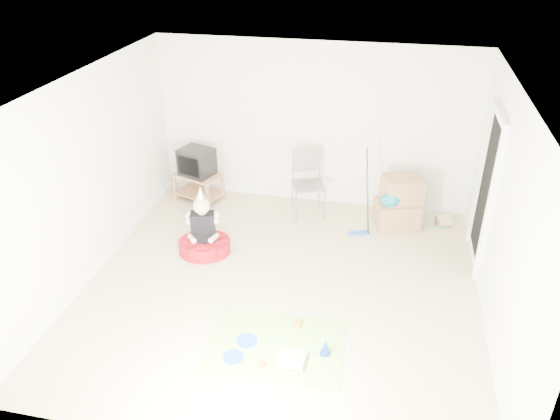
% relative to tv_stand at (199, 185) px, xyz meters
% --- Properties ---
extents(ground, '(5.00, 5.00, 0.00)m').
position_rel_tv_stand_xyz_m(ground, '(1.83, -2.08, -0.28)').
color(ground, beige).
rests_on(ground, ground).
extents(doorway_recess, '(0.02, 0.90, 2.05)m').
position_rel_tv_stand_xyz_m(doorway_recess, '(4.31, -0.88, 0.75)').
color(doorway_recess, black).
rests_on(doorway_recess, ground).
extents(tv_stand, '(0.86, 0.69, 0.46)m').
position_rel_tv_stand_xyz_m(tv_stand, '(0.00, 0.00, 0.00)').
color(tv_stand, '#A36C4A').
rests_on(tv_stand, ground).
extents(crt_tv, '(0.62, 0.56, 0.44)m').
position_rel_tv_stand_xyz_m(crt_tv, '(-0.00, 0.00, 0.41)').
color(crt_tv, black).
rests_on(crt_tv, tv_stand).
extents(folding_chair, '(0.60, 0.59, 1.05)m').
position_rel_tv_stand_xyz_m(folding_chair, '(1.85, -0.12, 0.24)').
color(folding_chair, gray).
rests_on(folding_chair, ground).
extents(cardboard_boxes, '(0.75, 0.67, 0.80)m').
position_rel_tv_stand_xyz_m(cardboard_boxes, '(3.24, -0.19, 0.11)').
color(cardboard_boxes, '#A87651').
rests_on(cardboard_boxes, ground).
extents(floor_mop, '(0.33, 0.40, 1.25)m').
position_rel_tv_stand_xyz_m(floor_mop, '(2.70, -0.57, -0.02)').
color(floor_mop, blue).
rests_on(floor_mop, ground).
extents(book_pile, '(0.24, 0.29, 0.09)m').
position_rel_tv_stand_xyz_m(book_pile, '(3.95, 0.03, -0.23)').
color(book_pile, '#23693A').
rests_on(book_pile, ground).
extents(seated_woman, '(0.88, 0.88, 1.04)m').
position_rel_tv_stand_xyz_m(seated_woman, '(0.61, -1.52, -0.05)').
color(seated_woman, '#A60F18').
rests_on(seated_woman, ground).
extents(party_mat, '(1.55, 1.15, 0.01)m').
position_rel_tv_stand_xyz_m(party_mat, '(2.00, -3.15, -0.27)').
color(party_mat, '#F73481').
rests_on(party_mat, ground).
extents(birthday_cake, '(0.30, 0.24, 0.14)m').
position_rel_tv_stand_xyz_m(birthday_cake, '(2.22, -3.38, -0.23)').
color(birthday_cake, silver).
rests_on(birthday_cake, party_mat).
extents(blue_plate_near, '(0.24, 0.24, 0.01)m').
position_rel_tv_stand_xyz_m(blue_plate_near, '(1.67, -3.16, -0.26)').
color(blue_plate_near, blue).
rests_on(blue_plate_near, party_mat).
extents(blue_plate_far, '(0.29, 0.29, 0.01)m').
position_rel_tv_stand_xyz_m(blue_plate_far, '(1.59, -3.43, -0.26)').
color(blue_plate_far, blue).
rests_on(blue_plate_far, party_mat).
extents(orange_cup_near, '(0.08, 0.08, 0.09)m').
position_rel_tv_stand_xyz_m(orange_cup_near, '(2.18, -2.81, -0.23)').
color(orange_cup_near, orange).
rests_on(orange_cup_near, party_mat).
extents(orange_cup_far, '(0.08, 0.08, 0.07)m').
position_rel_tv_stand_xyz_m(orange_cup_far, '(1.93, -3.50, -0.24)').
color(orange_cup_far, orange).
rests_on(orange_cup_far, party_mat).
extents(blue_party_hat, '(0.16, 0.16, 0.18)m').
position_rel_tv_stand_xyz_m(blue_party_hat, '(2.55, -3.17, -0.18)').
color(blue_party_hat, '#1839AA').
rests_on(blue_party_hat, party_mat).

